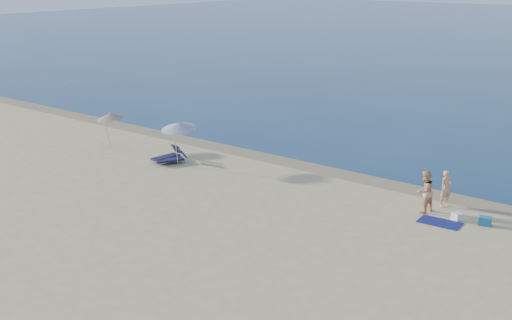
{
  "coord_description": "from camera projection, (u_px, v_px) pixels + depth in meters",
  "views": [
    {
      "loc": [
        13.94,
        -6.85,
        9.69
      ],
      "look_at": [
        -3.94,
        16.0,
        1.0
      ],
      "focal_mm": 45.0,
      "sensor_mm": 36.0,
      "label": 1
    }
  ],
  "objects": [
    {
      "name": "blue_cooler",
      "position": [
        485.0,
        221.0,
        25.15
      ],
      "size": [
        0.55,
        0.45,
        0.34
      ],
      "primitive_type": "cube",
      "rotation": [
        0.0,
        0.0,
        0.25
      ],
      "color": "#1B5A94",
      "rests_on": "ground"
    },
    {
      "name": "lounger_right",
      "position": [
        172.0,
        159.0,
        33.08
      ],
      "size": [
        1.23,
        1.68,
        0.72
      ],
      "rotation": [
        0.0,
        0.0,
        -0.49
      ],
      "color": "#161A3D",
      "rests_on": "ground"
    },
    {
      "name": "beach_towel",
      "position": [
        440.0,
        222.0,
        25.44
      ],
      "size": [
        1.7,
        1.02,
        0.03
      ],
      "primitive_type": "cube",
      "rotation": [
        0.0,
        0.0,
        0.06
      ],
      "color": "#0F144F",
      "rests_on": "ground"
    },
    {
      "name": "umbrella_near",
      "position": [
        179.0,
        126.0,
        32.34
      ],
      "size": [
        2.05,
        2.07,
        2.4
      ],
      "rotation": [
        0.0,
        0.0,
        0.12
      ],
      "color": "silver",
      "rests_on": "ground"
    },
    {
      "name": "person_left",
      "position": [
        446.0,
        189.0,
        26.99
      ],
      "size": [
        0.58,
        0.68,
        1.57
      ],
      "primitive_type": "imported",
      "rotation": [
        0.0,
        0.0,
        1.15
      ],
      "color": "tan",
      "rests_on": "ground"
    },
    {
      "name": "umbrella_far",
      "position": [
        110.0,
        116.0,
        35.78
      ],
      "size": [
        2.02,
        2.03,
        2.09
      ],
      "rotation": [
        0.0,
        0.0,
        -0.38
      ],
      "color": "silver",
      "rests_on": "ground"
    },
    {
      "name": "wet_sand_strip",
      "position": [
        364.0,
        178.0,
        30.82
      ],
      "size": [
        240.0,
        1.6,
        0.0
      ],
      "primitive_type": "cube",
      "color": "#847254",
      "rests_on": "ground"
    },
    {
      "name": "lounger_left",
      "position": [
        168.0,
        156.0,
        33.56
      ],
      "size": [
        0.76,
        1.79,
        0.76
      ],
      "rotation": [
        0.0,
        0.0,
        -0.11
      ],
      "color": "#15173A",
      "rests_on": "ground"
    },
    {
      "name": "person_right",
      "position": [
        425.0,
        192.0,
        26.32
      ],
      "size": [
        0.87,
        1.01,
        1.79
      ],
      "primitive_type": "imported",
      "rotation": [
        0.0,
        0.0,
        -1.82
      ],
      "color": "tan",
      "rests_on": "ground"
    },
    {
      "name": "white_bag",
      "position": [
        457.0,
        217.0,
        25.66
      ],
      "size": [
        0.45,
        0.42,
        0.3
      ],
      "primitive_type": "cube",
      "rotation": [
        0.0,
        0.0,
        -0.41
      ],
      "color": "silver",
      "rests_on": "ground"
    }
  ]
}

